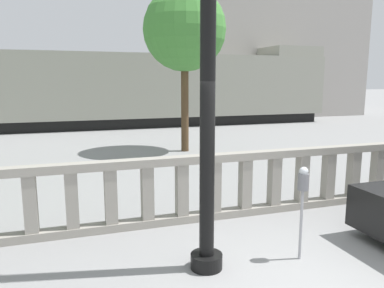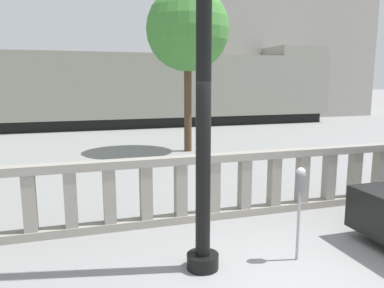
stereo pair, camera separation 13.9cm
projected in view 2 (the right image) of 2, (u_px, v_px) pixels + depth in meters
balustrade at (229, 185)px, 6.88m from camera, size 13.83×0.24×1.21m
lamppost at (204, 60)px, 4.61m from camera, size 0.43×0.43×5.72m
parking_meter at (300, 188)px, 5.13m from camera, size 0.15×0.15×1.34m
train_near at (75, 90)px, 19.47m from camera, size 29.20×3.08×4.48m
train_far at (58, 91)px, 28.04m from camera, size 24.26×3.19×3.86m
building_block at (264, 20)px, 27.66m from camera, size 13.17×8.15×13.73m
tree_right at (188, 30)px, 12.74m from camera, size 2.85×2.85×5.64m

